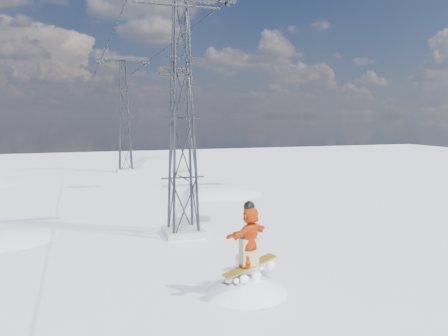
{
  "coord_description": "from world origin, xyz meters",
  "views": [
    {
      "loc": [
        -3.82,
        -11.65,
        5.58
      ],
      "look_at": [
        1.45,
        3.92,
        3.63
      ],
      "focal_mm": 35.0,
      "sensor_mm": 36.0,
      "label": 1
    }
  ],
  "objects": [
    {
      "name": "ground",
      "position": [
        0.0,
        0.0,
        0.0
      ],
      "size": [
        120.0,
        120.0,
        0.0
      ],
      "primitive_type": "plane",
      "color": "white",
      "rests_on": "ground"
    },
    {
      "name": "snow_terrain",
      "position": [
        -4.77,
        21.24,
        -9.59
      ],
      "size": [
        39.0,
        37.0,
        22.0
      ],
      "color": "white",
      "rests_on": "ground"
    },
    {
      "name": "lift_tower_near",
      "position": [
        0.8,
        8.0,
        5.47
      ],
      "size": [
        5.2,
        1.8,
        11.43
      ],
      "color": "#999999",
      "rests_on": "ground"
    },
    {
      "name": "lift_tower_far",
      "position": [
        0.8,
        33.0,
        5.47
      ],
      "size": [
        5.2,
        1.8,
        11.43
      ],
      "color": "#999999",
      "rests_on": "ground"
    },
    {
      "name": "haul_cables",
      "position": [
        0.8,
        19.5,
        10.85
      ],
      "size": [
        4.46,
        51.0,
        0.06
      ],
      "color": "black",
      "rests_on": "ground"
    },
    {
      "name": "lift_chair_mid",
      "position": [
        3.0,
        20.12,
        8.84
      ],
      "size": [
        2.02,
        0.58,
        2.51
      ],
      "color": "black",
      "rests_on": "ground"
    }
  ]
}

